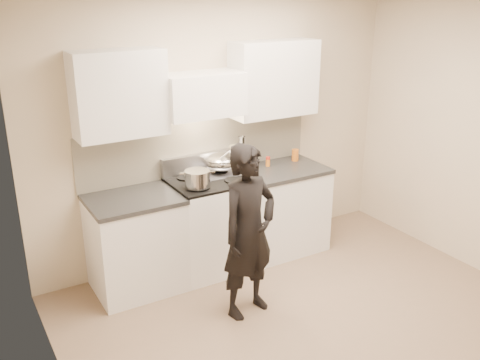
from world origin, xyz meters
name	(u,v)px	position (x,y,z in m)	size (l,w,h in m)	color
ground_plane	(322,330)	(0.00, 0.00, 0.00)	(4.00, 4.00, 0.00)	#7D6550
room_shell	(297,136)	(-0.06, 0.37, 1.60)	(4.04, 3.54, 2.70)	#C6B597
stove	(211,224)	(-0.30, 1.42, 0.47)	(0.76, 0.65, 0.96)	white
counter_right	(280,209)	(0.53, 1.43, 0.46)	(0.92, 0.67, 0.92)	white
counter_left	(136,243)	(-1.08, 1.43, 0.46)	(0.82, 0.67, 0.92)	white
wok	(221,162)	(-0.10, 1.57, 1.05)	(0.35, 0.43, 0.28)	#B7B7B7
stock_pot	(197,179)	(-0.50, 1.28, 1.04)	(0.32, 0.30, 0.16)	#B7B7B7
utensil_crock	(242,159)	(0.18, 1.62, 1.03)	(0.13, 0.13, 0.34)	#AEAEB4
spice_jar	(268,161)	(0.45, 1.55, 0.97)	(0.05, 0.05, 0.10)	orange
oil_glass	(295,155)	(0.81, 1.56, 0.98)	(0.07, 0.07, 0.13)	#C46419
person	(249,232)	(-0.38, 0.56, 0.76)	(0.56, 0.37, 1.52)	black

